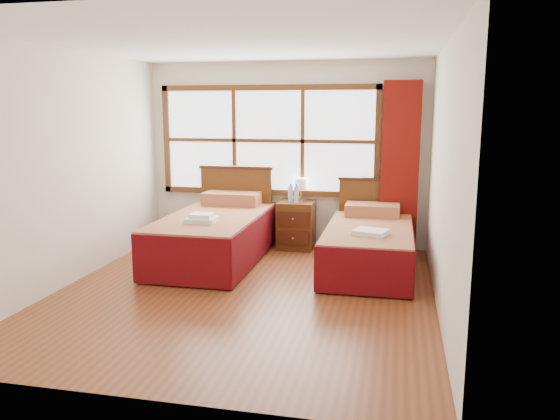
# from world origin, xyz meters

# --- Properties ---
(floor) EXTENTS (4.50, 4.50, 0.00)m
(floor) POSITION_xyz_m (0.00, 0.00, 0.00)
(floor) COLOR brown
(floor) RESTS_ON ground
(ceiling) EXTENTS (4.50, 4.50, 0.00)m
(ceiling) POSITION_xyz_m (0.00, 0.00, 2.60)
(ceiling) COLOR white
(ceiling) RESTS_ON wall_back
(wall_back) EXTENTS (4.00, 0.00, 4.00)m
(wall_back) POSITION_xyz_m (0.00, 2.25, 1.30)
(wall_back) COLOR silver
(wall_back) RESTS_ON floor
(wall_left) EXTENTS (0.00, 4.50, 4.50)m
(wall_left) POSITION_xyz_m (-2.00, 0.00, 1.30)
(wall_left) COLOR silver
(wall_left) RESTS_ON floor
(wall_right) EXTENTS (0.00, 4.50, 4.50)m
(wall_right) POSITION_xyz_m (2.00, 0.00, 1.30)
(wall_right) COLOR silver
(wall_right) RESTS_ON floor
(window) EXTENTS (3.16, 0.06, 1.56)m
(window) POSITION_xyz_m (-0.25, 2.21, 1.50)
(window) COLOR white
(window) RESTS_ON wall_back
(curtain) EXTENTS (0.50, 0.16, 2.30)m
(curtain) POSITION_xyz_m (1.60, 2.11, 1.17)
(curtain) COLOR maroon
(curtain) RESTS_ON wall_back
(bed_left) EXTENTS (1.16, 2.26, 1.13)m
(bed_left) POSITION_xyz_m (-0.71, 1.20, 0.35)
(bed_left) COLOR #3B1A0C
(bed_left) RESTS_ON floor
(bed_right) EXTENTS (1.05, 2.07, 1.02)m
(bed_right) POSITION_xyz_m (1.26, 1.20, 0.31)
(bed_right) COLOR #3B1A0C
(bed_right) RESTS_ON floor
(nightstand) EXTENTS (0.50, 0.49, 0.67)m
(nightstand) POSITION_xyz_m (0.20, 1.99, 0.33)
(nightstand) COLOR #522D12
(nightstand) RESTS_ON floor
(towels_left) EXTENTS (0.36, 0.32, 0.10)m
(towels_left) POSITION_xyz_m (-0.72, 0.70, 0.65)
(towels_left) COLOR white
(towels_left) RESTS_ON bed_left
(towels_right) EXTENTS (0.43, 0.40, 0.06)m
(towels_right) POSITION_xyz_m (1.30, 0.73, 0.57)
(towels_right) COLOR white
(towels_right) RESTS_ON bed_right
(lamp) EXTENTS (0.17, 0.17, 0.32)m
(lamp) POSITION_xyz_m (0.25, 2.07, 0.90)
(lamp) COLOR #CC8C41
(lamp) RESTS_ON nightstand
(bottle_near) EXTENTS (0.07, 0.07, 0.26)m
(bottle_near) POSITION_xyz_m (0.13, 1.96, 0.79)
(bottle_near) COLOR silver
(bottle_near) RESTS_ON nightstand
(bottle_far) EXTENTS (0.07, 0.07, 0.26)m
(bottle_far) POSITION_xyz_m (0.21, 1.94, 0.79)
(bottle_far) COLOR silver
(bottle_far) RESTS_ON nightstand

